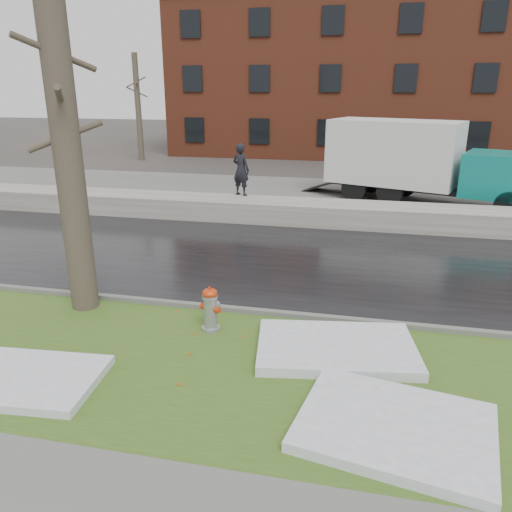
% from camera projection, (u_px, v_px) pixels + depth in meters
% --- Properties ---
extents(ground, '(120.00, 120.00, 0.00)m').
position_uv_depth(ground, '(232.00, 336.00, 9.66)').
color(ground, '#47423D').
rests_on(ground, ground).
extents(verge, '(60.00, 4.50, 0.04)m').
position_uv_depth(verge, '(213.00, 369.00, 8.50)').
color(verge, '#35531B').
rests_on(verge, ground).
extents(road, '(60.00, 7.00, 0.03)m').
position_uv_depth(road, '(274.00, 260.00, 13.81)').
color(road, black).
rests_on(road, ground).
extents(parking_lot, '(60.00, 9.00, 0.03)m').
position_uv_depth(parking_lot, '(310.00, 197.00, 21.66)').
color(parking_lot, slate).
rests_on(parking_lot, ground).
extents(curb, '(60.00, 0.15, 0.14)m').
position_uv_depth(curb, '(244.00, 311.00, 10.56)').
color(curb, slate).
rests_on(curb, ground).
extents(snowbank, '(60.00, 1.60, 0.75)m').
position_uv_depth(snowbank, '(296.00, 212.00, 17.57)').
color(snowbank, '#B2ABA3').
rests_on(snowbank, ground).
extents(brick_building, '(26.00, 12.00, 10.00)m').
position_uv_depth(brick_building, '(368.00, 79.00, 35.33)').
color(brick_building, brown).
rests_on(brick_building, ground).
extents(bg_tree_left, '(1.40, 1.62, 6.50)m').
position_uv_depth(bg_tree_left, '(138.00, 107.00, 31.35)').
color(bg_tree_left, brown).
rests_on(bg_tree_left, ground).
extents(bg_tree_center, '(1.40, 1.62, 6.50)m').
position_uv_depth(bg_tree_center, '(246.00, 105.00, 33.82)').
color(bg_tree_center, brown).
rests_on(bg_tree_center, ground).
extents(fire_hydrant, '(0.45, 0.43, 0.91)m').
position_uv_depth(fire_hydrant, '(210.00, 307.00, 9.66)').
color(fire_hydrant, '#94969B').
rests_on(fire_hydrant, verge).
extents(tree, '(1.37, 1.57, 7.04)m').
position_uv_depth(tree, '(66.00, 140.00, 9.73)').
color(tree, brown).
rests_on(tree, verge).
extents(box_truck, '(9.78, 4.93, 3.28)m').
position_uv_depth(box_truck, '(419.00, 160.00, 20.07)').
color(box_truck, black).
rests_on(box_truck, ground).
extents(worker, '(0.81, 0.68, 1.88)m').
position_uv_depth(worker, '(241.00, 170.00, 18.14)').
color(worker, black).
rests_on(worker, snowbank).
extents(snow_patch_near, '(2.93, 2.45, 0.16)m').
position_uv_depth(snow_patch_near, '(395.00, 427.00, 6.89)').
color(snow_patch_near, white).
rests_on(snow_patch_near, verge).
extents(snow_patch_far, '(2.32, 1.77, 0.14)m').
position_uv_depth(snow_patch_far, '(30.00, 379.00, 8.03)').
color(snow_patch_far, white).
rests_on(snow_patch_far, verge).
extents(snow_patch_side, '(3.04, 2.20, 0.18)m').
position_uv_depth(snow_patch_side, '(336.00, 348.00, 8.95)').
color(snow_patch_side, white).
rests_on(snow_patch_side, verge).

